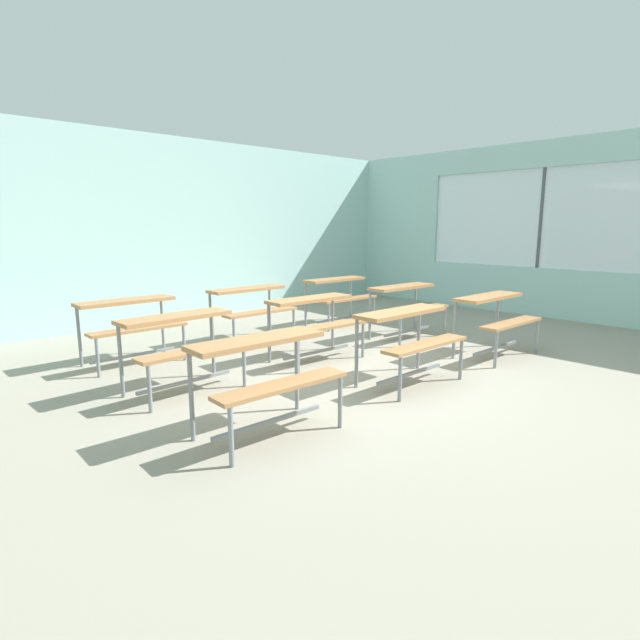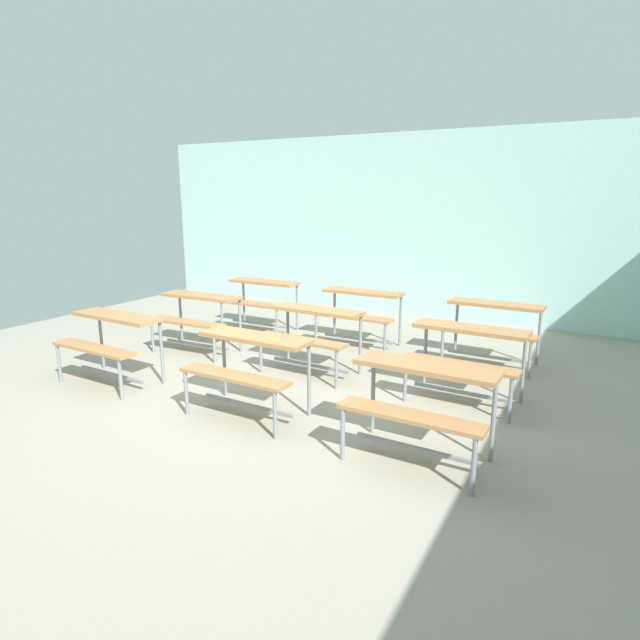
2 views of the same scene
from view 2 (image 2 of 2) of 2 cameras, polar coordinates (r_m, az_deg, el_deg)
The scene contains 11 objects.
ground at distance 5.41m, azimuth -7.42°, elevation -8.69°, with size 10.00×9.00×0.05m, color gray.
wall_back at distance 9.04m, azimuth 9.61°, elevation 10.07°, with size 10.00×0.12×3.00m, color #A8D1CC.
desk_bench_r0c0 at distance 6.07m, azimuth -21.90°, elevation -1.28°, with size 1.12×0.62×0.74m.
desk_bench_r0c1 at distance 4.85m, azimuth -7.83°, elevation -3.98°, with size 1.11×0.61×0.74m.
desk_bench_r0c2 at distance 4.06m, azimuth 10.85°, elevation -7.58°, with size 1.11×0.61×0.74m.
desk_bench_r1c0 at distance 6.95m, azimuth -13.28°, elevation 1.13°, with size 1.12×0.63×0.74m.
desk_bench_r1c1 at distance 5.94m, azimuth -0.95°, elevation -0.59°, with size 1.12×0.64×0.74m.
desk_bench_r1c2 at distance 5.30m, azimuth 15.64°, elevation -2.83°, with size 1.12×0.63×0.74m.
desk_bench_r2c0 at distance 7.93m, azimuth -6.55°, elevation 2.90°, with size 1.10×0.59×0.74m.
desk_bench_r2c1 at distance 7.07m, azimuth 4.29°, elevation 1.65°, with size 1.10×0.59×0.74m.
desk_bench_r2c2 at distance 6.58m, azimuth 18.25°, elevation 0.12°, with size 1.12×0.63×0.74m.
Camera 2 is at (3.01, -4.01, 2.00)m, focal length 29.42 mm.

